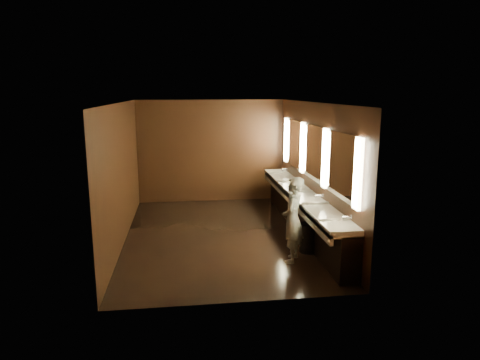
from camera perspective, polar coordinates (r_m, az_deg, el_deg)
floor at (r=9.25m, az=-2.54°, el=-7.35°), size 6.00×6.00×0.00m
ceiling at (r=8.74m, az=-2.71°, el=10.26°), size 4.00×6.00×0.02m
wall_back at (r=11.84m, az=-3.88°, el=3.86°), size 4.00×0.02×2.80m
wall_front at (r=5.98m, az=-0.12°, el=-4.05°), size 4.00×0.02×2.80m
wall_left at (r=8.95m, az=-15.49°, el=0.85°), size 0.02×6.00×2.80m
wall_right at (r=9.27m, az=9.79°, el=1.49°), size 0.02×6.00×2.80m
sink_counter at (r=9.42m, az=8.39°, el=-3.96°), size 0.55×5.40×1.01m
mirror_band at (r=9.21m, az=9.75°, el=3.63°), size 0.06×5.03×1.15m
person at (r=7.73m, az=7.06°, el=-5.26°), size 0.57×0.67×1.55m
trash_bin at (r=8.35m, az=9.09°, el=-7.62°), size 0.41×0.41×0.55m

